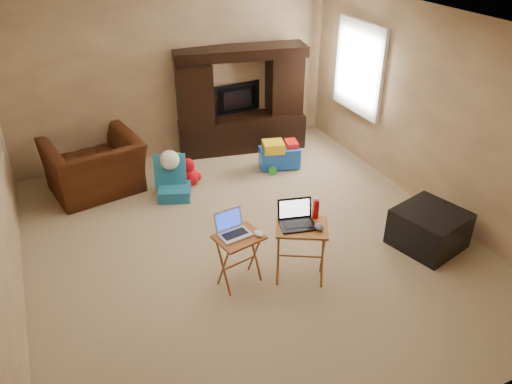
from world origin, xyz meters
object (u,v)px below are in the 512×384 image
tray_table_left (239,260)px  laptop_right (298,216)px  mouse_left (259,233)px  water_bottle (316,209)px  ottoman (429,229)px  recliner (95,167)px  child_rocker (174,179)px  entertainment_center (241,100)px  laptop_left (235,226)px  push_toy (279,154)px  plush_toy (188,172)px  tray_table_right (300,253)px  television (238,100)px  mouse_right (319,227)px

tray_table_left → laptop_right: 0.78m
mouse_left → water_bottle: bearing=-5.2°
ottoman → water_bottle: size_ratio=3.39×
recliner → child_rocker: 1.11m
entertainment_center → tray_table_left: 3.40m
tray_table_left → water_bottle: 0.95m
recliner → laptop_left: (1.03, -2.57, 0.33)m
child_rocker → laptop_left: bearing=-67.5°
child_rocker → push_toy: (1.70, 0.20, -0.06)m
tray_table_left → mouse_left: size_ratio=4.92×
ottoman → laptop_right: laptop_right is taller
recliner → tray_table_left: recliner is taller
plush_toy → mouse_left: mouse_left is taller
child_rocker → laptop_right: size_ratio=1.61×
tray_table_right → television: bearing=106.5°
recliner → water_bottle: (1.87, -2.73, 0.40)m
entertainment_center → tray_table_left: bearing=-102.8°
recliner → ottoman: bearing=128.8°
child_rocker → ottoman: bearing=-24.0°
tray_table_left → mouse_left: 0.38m
television → tray_table_right: (-0.72, -3.42, -0.45)m
push_toy → water_bottle: size_ratio=2.91×
water_bottle → tray_table_right: bearing=-158.2°
laptop_right → water_bottle: laptop_right is taller
child_rocker → mouse_right: size_ratio=4.16×
entertainment_center → mouse_right: bearing=-89.3°
ottoman → entertainment_center: bearing=105.7°
mouse_left → mouse_right: mouse_right is taller
recliner → mouse_left: (1.25, -2.67, 0.23)m
water_bottle → entertainment_center: bearing=80.9°
entertainment_center → ottoman: bearing=-63.9°
tray_table_right → mouse_left: (-0.42, 0.14, 0.28)m
mouse_left → entertainment_center: bearing=70.2°
laptop_right → mouse_right: (0.17, -0.14, -0.09)m
child_rocker → laptop_right: laptop_right is taller
push_toy → laptop_left: size_ratio=1.95×
child_rocker → tray_table_left: bearing=-66.7°
television → plush_toy: (-1.18, -0.97, -0.58)m
tray_table_left → water_bottle: size_ratio=2.85×
laptop_left → laptop_right: (0.60, -0.22, 0.08)m
push_toy → tray_table_left: size_ratio=1.02×
tray_table_right → mouse_right: bearing=-14.3°
ottoman → water_bottle: water_bottle is taller
water_bottle → laptop_left: bearing=169.5°
tray_table_left → tray_table_right: tray_table_right is taller
tray_table_right → water_bottle: (0.20, 0.08, 0.44)m
plush_toy → laptop_left: 2.27m
child_rocker → tray_table_right: bearing=-51.9°
plush_toy → mouse_right: bearing=-77.0°
ottoman → plush_toy: bearing=130.2°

